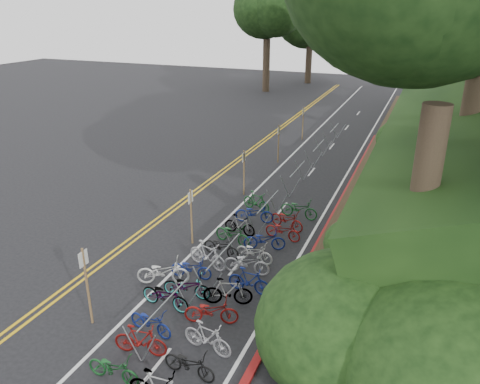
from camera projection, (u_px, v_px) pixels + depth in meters
The scene contains 9 objects.
ground at pixel (110, 303), 16.18m from camera, with size 120.00×120.00×0.00m, color black.
road_markings at pixel (238, 201), 24.62m from camera, with size 7.47×80.00×0.01m.
red_curb at pixel (341, 201), 24.46m from camera, with size 0.25×28.00×0.10m, color maroon.
bike_rack_front at pixel (165, 310), 14.45m from camera, with size 1.12×3.04×1.13m.
bike_racks_rest at pixel (297, 174), 25.97m from camera, with size 1.14×23.00×1.17m.
signpost_near at pixel (87, 282), 14.62m from camera, with size 0.08×0.40×2.73m.
signposts_rest at pixel (263, 154), 27.45m from camera, with size 0.08×18.40×2.50m.
bike_front at pixel (163, 271), 17.15m from camera, with size 1.94×0.68×1.02m, color beige.
bike_valet at pixel (227, 265), 17.67m from camera, with size 3.12×14.21×1.09m.
Camera 1 is at (9.31, -10.84, 9.63)m, focal length 35.00 mm.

